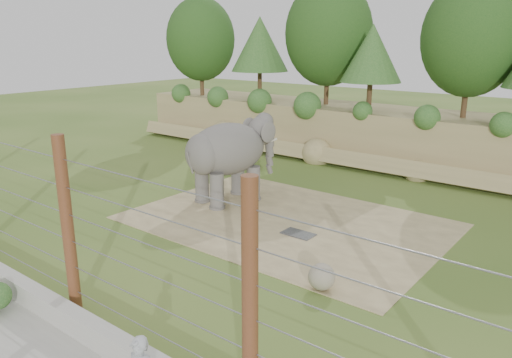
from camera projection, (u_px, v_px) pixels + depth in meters
The scene contains 8 objects.
ground at pixel (214, 246), 14.57m from camera, with size 90.00×90.00×0.00m, color #426421.
back_embankment at pixel (411, 81), 22.70m from camera, with size 30.00×5.52×8.77m.
dirt_patch at pixel (286, 221), 16.53m from camera, with size 10.00×7.00×0.02m, color #918056.
drain_grate at pixel (298, 234), 15.41m from camera, with size 1.00×0.60×0.03m, color #262628.
elephant at pixel (227, 161), 18.18m from camera, with size 1.62×3.78×3.06m, color #5D5853, non-canonical shape.
stone_ball at pixel (322, 277), 11.97m from camera, with size 0.66×0.66×0.66m, color gray.
retaining_wall at pixel (55, 309), 10.72m from camera, with size 26.00×0.35×0.50m, color #A3A096.
barrier_fence at pixel (68, 227), 10.62m from camera, with size 20.26×0.26×4.00m.
Camera 1 is at (9.30, -9.81, 5.90)m, focal length 35.00 mm.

